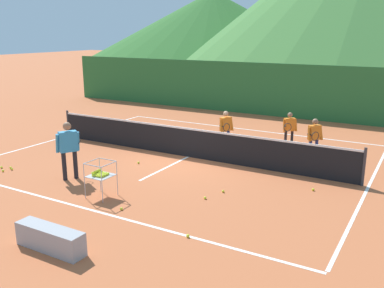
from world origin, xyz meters
name	(u,v)px	position (x,y,z in m)	size (l,w,h in m)	color
ground_plane	(188,157)	(0.00, 0.00, 0.00)	(120.00, 120.00, 0.00)	#BC6038
line_baseline_near	(84,208)	(0.00, -4.82, 0.00)	(11.11, 0.08, 0.01)	white
line_baseline_far	(244,129)	(0.00, 4.68, 0.00)	(11.11, 0.08, 0.01)	white
line_sideline_west	(66,136)	(-5.55, 0.00, 0.00)	(0.08, 9.50, 0.01)	white
line_sideline_east	(369,187)	(5.55, 0.00, 0.00)	(0.08, 9.50, 0.01)	white
line_service_center	(188,157)	(0.00, 0.00, 0.00)	(0.08, 5.34, 0.01)	white
tennis_net	(188,142)	(0.00, 0.00, 0.50)	(10.85, 0.08, 1.05)	#333338
instructor	(68,145)	(-1.75, -3.49, 0.97)	(0.53, 0.82, 1.62)	black
student_0	(226,127)	(0.66, 1.42, 0.82)	(0.42, 0.73, 1.36)	navy
student_1	(289,127)	(2.52, 2.67, 0.77)	(0.48, 0.67, 1.28)	black
student_2	(314,135)	(3.62, 1.72, 0.81)	(0.46, 0.72, 1.34)	navy
ball_cart	(100,174)	(-0.13, -4.06, 0.59)	(0.58, 0.58, 0.90)	#B7B7BC
tennis_ball_0	(205,198)	(2.20, -2.93, 0.03)	(0.07, 0.07, 0.07)	yellow
tennis_ball_1	(2,167)	(-4.26, -3.85, 0.03)	(0.07, 0.07, 0.07)	yellow
tennis_ball_3	(3,171)	(-3.94, -4.04, 0.03)	(0.07, 0.07, 0.07)	yellow
tennis_ball_4	(188,236)	(2.84, -4.86, 0.03)	(0.07, 0.07, 0.07)	yellow
tennis_ball_5	(223,191)	(2.39, -2.30, 0.03)	(0.07, 0.07, 0.07)	yellow
tennis_ball_6	(121,209)	(0.83, -4.47, 0.03)	(0.07, 0.07, 0.07)	yellow
tennis_ball_7	(12,169)	(-3.85, -3.80, 0.03)	(0.07, 0.07, 0.07)	yellow
tennis_ball_8	(138,163)	(-0.97, -1.42, 0.03)	(0.07, 0.07, 0.07)	yellow
tennis_ball_9	(313,190)	(4.35, -1.04, 0.03)	(0.07, 0.07, 0.07)	yellow
tennis_ball_10	(10,168)	(-4.00, -3.73, 0.03)	(0.07, 0.07, 0.07)	yellow
windscreen_fence	(273,90)	(0.00, 8.04, 1.27)	(24.43, 0.08, 2.53)	#286B33
courtside_bench	(50,239)	(0.85, -6.57, 0.23)	(1.50, 0.36, 0.46)	#99999E
hill_2	(213,24)	(-26.66, 53.50, 5.19)	(40.12, 40.12, 10.37)	#2D6628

